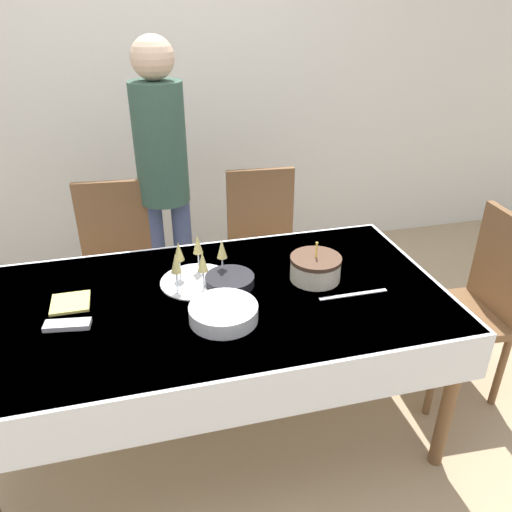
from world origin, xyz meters
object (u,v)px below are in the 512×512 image
object	(u,v)px
birthday_cake	(315,268)
plate_stack_main	(225,313)
dining_chair_far_left	(117,261)
plate_stack_dessert	(230,280)
dining_chair_right_end	(475,299)
dining_chair_far_right	(263,245)
champagne_tray	(196,266)
person_standing	(162,166)

from	to	relation	value
birthday_cake	plate_stack_main	world-z (taller)	birthday_cake
dining_chair_far_left	birthday_cake	world-z (taller)	dining_chair_far_left
dining_chair_far_left	plate_stack_dessert	bearing A→B (deg)	-56.72
birthday_cake	dining_chair_right_end	bearing A→B (deg)	-2.89
dining_chair_far_right	champagne_tray	size ratio (longest dim) A/B	3.03
dining_chair_far_right	champagne_tray	bearing A→B (deg)	-125.35
dining_chair_far_right	plate_stack_main	bearing A→B (deg)	-113.13
champagne_tray	person_standing	xyz separation A→B (m)	(-0.06, 0.81, 0.20)
dining_chair_right_end	plate_stack_dessert	world-z (taller)	dining_chair_right_end
dining_chair_right_end	person_standing	bearing A→B (deg)	145.48
birthday_cake	person_standing	world-z (taller)	person_standing
plate_stack_main	dining_chair_right_end	bearing A→B (deg)	7.31
dining_chair_right_end	person_standing	xyz separation A→B (m)	(-1.39, 0.96, 0.49)
dining_chair_far_right	champagne_tray	xyz separation A→B (m)	(-0.49, -0.69, 0.29)
dining_chair_far_left	dining_chair_right_end	xyz separation A→B (m)	(1.69, -0.84, 0.00)
plate_stack_main	plate_stack_dessert	size ratio (longest dim) A/B	1.25
dining_chair_far_right	birthday_cake	bearing A→B (deg)	-88.79
plate_stack_dessert	person_standing	size ratio (longest dim) A/B	0.13
dining_chair_right_end	plate_stack_dessert	size ratio (longest dim) A/B	4.51
person_standing	plate_stack_dessert	bearing A→B (deg)	-77.75
dining_chair_far_left	champagne_tray	bearing A→B (deg)	-62.48
dining_chair_right_end	dining_chair_far_left	bearing A→B (deg)	153.73
dining_chair_far_left	plate_stack_main	xyz separation A→B (m)	(0.42, -1.00, 0.25)
champagne_tray	plate_stack_main	size ratio (longest dim) A/B	1.19
champagne_tray	dining_chair_far_left	bearing A→B (deg)	117.52
person_standing	dining_chair_far_right	bearing A→B (deg)	-12.45
dining_chair_right_end	plate_stack_dessert	distance (m)	1.23
plate_stack_dessert	champagne_tray	bearing A→B (deg)	155.32
dining_chair_far_left	plate_stack_main	distance (m)	1.11
plate_stack_main	person_standing	size ratio (longest dim) A/B	0.16
dining_chair_far_left	plate_stack_dessert	xyz separation A→B (m)	(0.49, -0.75, 0.24)
dining_chair_far_left	birthday_cake	size ratio (longest dim) A/B	4.29
dining_chair_far_right	birthday_cake	world-z (taller)	dining_chair_far_right
dining_chair_far_left	dining_chair_far_right	bearing A→B (deg)	0.01
plate_stack_main	plate_stack_dessert	xyz separation A→B (m)	(0.07, 0.25, -0.01)
person_standing	dining_chair_far_left	bearing A→B (deg)	-158.37
birthday_cake	champagne_tray	world-z (taller)	birthday_cake
dining_chair_right_end	person_standing	distance (m)	1.76
dining_chair_right_end	plate_stack_dessert	xyz separation A→B (m)	(-1.20, 0.09, 0.24)
dining_chair_far_left	champagne_tray	size ratio (longest dim) A/B	3.03
plate_stack_main	plate_stack_dessert	distance (m)	0.26
champagne_tray	person_standing	world-z (taller)	person_standing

